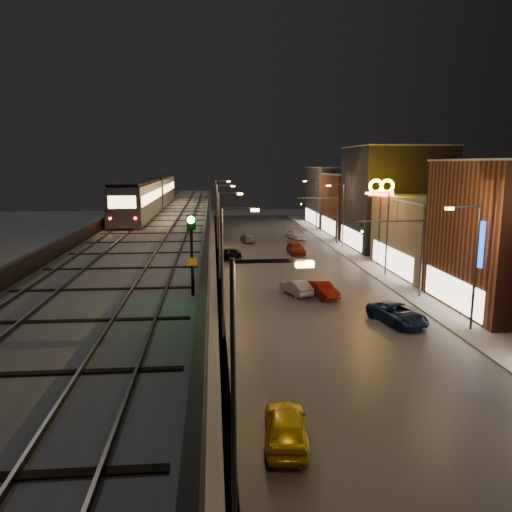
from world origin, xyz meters
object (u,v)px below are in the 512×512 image
car_onc_dark (398,315)px  rail_signal (192,239)px  car_onc_red (295,235)px  car_mid_dark (248,238)px  car_onc_white (296,249)px  car_near_white (296,288)px  subway_train (150,194)px  car_taxi (286,427)px  car_onc_silver (322,290)px  car_mid_silver (231,253)px

car_onc_dark → rail_signal: bearing=-150.5°
car_onc_dark → car_onc_red: bearing=73.7°
car_mid_dark → car_onc_red: (7.74, 2.32, 0.14)m
rail_signal → car_onc_white: (11.69, 45.00, -8.21)m
car_onc_dark → car_onc_red: car_onc_red is taller
car_onc_dark → car_onc_white: 29.81m
car_near_white → rail_signal: bearing=51.3°
car_mid_dark → car_onc_red: 8.08m
subway_train → rail_signal: size_ratio=11.12×
car_taxi → car_onc_white: bearing=-93.7°
car_onc_silver → car_mid_silver: bearing=96.1°
car_near_white → car_mid_silver: 19.26m
car_taxi → car_onc_dark: size_ratio=0.86×
car_near_white → subway_train: bearing=-65.8°
car_mid_silver → car_onc_white: (8.68, 2.23, 0.07)m
subway_train → car_onc_red: (20.16, 18.51, -7.61)m
car_mid_silver → car_near_white: bearing=99.2°
car_onc_silver → car_onc_white: car_onc_white is taller
rail_signal → car_onc_dark: bearing=46.7°
car_mid_dark → car_onc_white: 11.98m
car_onc_red → car_onc_white: bearing=-116.5°
car_near_white → car_mid_dark: size_ratio=0.95×
car_mid_dark → car_onc_dark: bearing=95.3°
car_mid_silver → car_onc_red: bearing=-132.1°
car_mid_dark → car_onc_white: car_onc_white is taller
car_mid_dark → rail_signal: bearing=77.3°
car_onc_white → car_near_white: bearing=-101.5°
car_onc_white → car_onc_dark: bearing=-86.9°
car_taxi → car_mid_silver: size_ratio=0.99×
rail_signal → car_onc_silver: 26.67m
car_onc_silver → car_mid_dark: bearing=83.1°
car_onc_silver → car_onc_white: (1.25, 21.87, 0.00)m
car_onc_silver → car_onc_red: (3.32, 34.75, 0.06)m
subway_train → rail_signal: bearing=-80.8°
rail_signal → car_onc_white: rail_signal is taller
subway_train → car_onc_red: subway_train is taller
car_near_white → car_onc_silver: bearing=133.0°
car_onc_silver → car_onc_red: size_ratio=0.96×
rail_signal → car_mid_silver: 43.67m
subway_train → car_taxi: subway_train is taller
car_near_white → car_mid_dark: 31.40m
car_mid_silver → car_mid_dark: bearing=-109.9°
rail_signal → car_onc_red: rail_signal is taller
subway_train → car_onc_silver: bearing=-43.9°
car_onc_silver → car_onc_red: 34.91m
car_mid_dark → car_taxi: bearing=81.2°
rail_signal → car_mid_dark: 56.50m
car_taxi → car_onc_white: (7.90, 44.97, -0.06)m
car_onc_white → car_taxi: bearing=-102.1°
car_taxi → car_onc_dark: 18.62m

